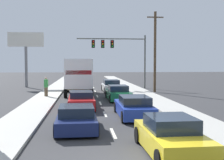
# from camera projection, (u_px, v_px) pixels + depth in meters

# --- Properties ---
(ground_plane) EXTENTS (140.00, 140.00, 0.00)m
(ground_plane) POSITION_uv_depth(u_px,v_px,m) (95.00, 91.00, 33.87)
(ground_plane) COLOR #333335
(sidewalk_right) EXTENTS (2.27, 80.00, 0.14)m
(sidewalk_right) POSITION_uv_depth(u_px,v_px,m) (144.00, 94.00, 29.35)
(sidewalk_right) COLOR #B2AFA8
(sidewalk_right) RESTS_ON ground_plane
(sidewalk_left) EXTENTS (2.27, 80.00, 0.14)m
(sidewalk_left) POSITION_uv_depth(u_px,v_px,m) (48.00, 95.00, 28.44)
(sidewalk_left) COLOR #B2AFA8
(sidewalk_left) RESTS_ON ground_plane
(lane_markings) EXTENTS (0.14, 57.00, 0.01)m
(lane_markings) POSITION_uv_depth(u_px,v_px,m) (96.00, 93.00, 30.63)
(lane_markings) COLOR silver
(lane_markings) RESTS_ON ground_plane
(box_truck) EXTENTS (2.77, 8.27, 3.52)m
(box_truck) POSITION_uv_depth(u_px,v_px,m) (78.00, 75.00, 28.91)
(box_truck) COLOR white
(box_truck) RESTS_ON ground_plane
(car_red) EXTENTS (1.88, 4.49, 1.22)m
(car_red) POSITION_uv_depth(u_px,v_px,m) (81.00, 100.00, 20.37)
(car_red) COLOR red
(car_red) RESTS_ON ground_plane
(car_navy) EXTENTS (1.98, 4.10, 1.15)m
(car_navy) POSITION_uv_depth(u_px,v_px,m) (76.00, 119.00, 13.89)
(car_navy) COLOR #141E4C
(car_navy) RESTS_ON ground_plane
(car_white) EXTENTS (1.99, 4.65, 1.32)m
(car_white) POSITION_uv_depth(u_px,v_px,m) (111.00, 86.00, 32.55)
(car_white) COLOR white
(car_white) RESTS_ON ground_plane
(car_green) EXTENTS (1.92, 4.66, 1.26)m
(car_green) POSITION_uv_depth(u_px,v_px,m) (118.00, 93.00, 25.22)
(car_green) COLOR #196B38
(car_green) RESTS_ON ground_plane
(car_blue) EXTENTS (1.91, 4.61, 1.26)m
(car_blue) POSITION_uv_depth(u_px,v_px,m) (134.00, 107.00, 17.19)
(car_blue) COLOR #1E389E
(car_blue) RESTS_ON ground_plane
(car_yellow) EXTENTS (1.92, 4.18, 1.32)m
(car_yellow) POSITION_uv_depth(u_px,v_px,m) (171.00, 137.00, 10.18)
(car_yellow) COLOR yellow
(car_yellow) RESTS_ON ground_plane
(traffic_signal_mast) EXTENTS (8.60, 0.69, 6.64)m
(traffic_signal_mast) POSITION_uv_depth(u_px,v_px,m) (114.00, 47.00, 36.51)
(traffic_signal_mast) COLOR #595B56
(traffic_signal_mast) RESTS_ON ground_plane
(utility_pole_mid) EXTENTS (1.80, 0.28, 8.72)m
(utility_pole_mid) POSITION_uv_depth(u_px,v_px,m) (155.00, 51.00, 32.06)
(utility_pole_mid) COLOR brown
(utility_pole_mid) RESTS_ON ground_plane
(roadside_billboard) EXTENTS (4.59, 0.36, 7.16)m
(roadside_billboard) POSITION_uv_depth(u_px,v_px,m) (26.00, 47.00, 38.35)
(roadside_billboard) COLOR slate
(roadside_billboard) RESTS_ON ground_plane
(pedestrian_mid_block) EXTENTS (0.38, 0.38, 1.74)m
(pedestrian_mid_block) POSITION_uv_depth(u_px,v_px,m) (46.00, 87.00, 26.87)
(pedestrian_mid_block) COLOR brown
(pedestrian_mid_block) RESTS_ON sidewalk_left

